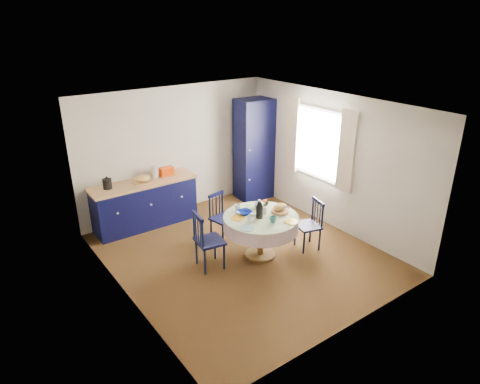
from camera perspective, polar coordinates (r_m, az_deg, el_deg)
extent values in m
plane|color=black|center=(7.26, 0.34, -8.28)|extent=(4.50, 4.50, 0.00)
plane|color=white|center=(6.34, 0.39, 11.46)|extent=(4.50, 4.50, 0.00)
cube|color=beige|center=(8.51, -8.67, 5.48)|extent=(4.00, 0.02, 2.50)
cube|color=beige|center=(5.84, -15.69, -3.41)|extent=(0.02, 4.50, 2.50)
cube|color=beige|center=(7.98, 12.06, 4.04)|extent=(0.02, 4.50, 2.50)
plane|color=white|center=(8.09, 10.62, 6.28)|extent=(0.00, 1.20, 1.20)
cube|color=white|center=(7.58, 14.05, 5.26)|extent=(0.05, 0.34, 1.45)
cube|color=white|center=(8.50, 6.89, 7.66)|extent=(0.05, 0.34, 1.45)
cube|color=black|center=(8.23, -12.55, -1.63)|extent=(1.91, 0.58, 0.84)
cube|color=tan|center=(8.06, -12.81, 1.21)|extent=(1.97, 0.62, 0.04)
cube|color=#B52F03|center=(8.27, -9.75, 2.74)|extent=(0.26, 0.14, 0.16)
cube|color=tan|center=(8.00, -12.84, 1.26)|extent=(0.34, 0.24, 0.02)
ellipsoid|color=tan|center=(7.97, -12.88, 1.77)|extent=(0.31, 0.20, 0.13)
cylinder|color=silver|center=(8.19, -11.28, 2.66)|extent=(0.12, 0.12, 0.22)
cube|color=black|center=(9.10, 1.91, 5.68)|extent=(0.79, 0.59, 2.14)
cylinder|color=white|center=(8.69, 1.48, 5.59)|extent=(0.04, 0.02, 0.04)
cylinder|color=white|center=(8.90, 1.44, 1.63)|extent=(0.04, 0.02, 0.04)
cylinder|color=brown|center=(7.20, 2.69, -8.34)|extent=(0.50, 0.50, 0.05)
cylinder|color=brown|center=(7.04, 2.74, -6.00)|extent=(0.11, 0.11, 0.66)
cylinder|color=brown|center=(6.88, 2.80, -3.48)|extent=(1.15, 1.15, 0.03)
cylinder|color=silver|center=(6.92, 2.78, -4.18)|extent=(1.21, 1.21, 0.22)
cylinder|color=white|center=(6.87, 2.80, -3.32)|extent=(1.21, 1.21, 0.01)
cylinder|color=#8DB3BF|center=(6.48, 0.96, -4.84)|extent=(0.22, 0.22, 0.01)
cylinder|color=orange|center=(6.72, 6.85, -3.96)|extent=(0.22, 0.22, 0.01)
cylinder|color=navy|center=(7.17, 5.70, -2.12)|extent=(0.22, 0.22, 0.01)
cylinder|color=#98C17B|center=(7.17, 1.50, -2.03)|extent=(0.22, 0.22, 0.01)
cylinder|color=orange|center=(6.79, -0.29, -3.49)|extent=(0.22, 0.22, 0.01)
cylinder|color=#A87143|center=(7.00, 5.33, -2.59)|extent=(0.28, 0.28, 0.05)
ellipsoid|color=tan|center=(6.96, 5.35, -1.99)|extent=(0.26, 0.16, 0.11)
cube|color=silver|center=(6.88, 1.94, -3.01)|extent=(0.10, 0.07, 0.04)
cylinder|color=black|center=(6.77, -2.14, -8.64)|extent=(0.04, 0.04, 0.44)
cylinder|color=black|center=(7.04, -3.35, -7.32)|extent=(0.04, 0.04, 0.44)
cylinder|color=black|center=(6.66, -4.71, -9.28)|extent=(0.04, 0.04, 0.44)
cylinder|color=black|center=(6.93, -5.83, -7.91)|extent=(0.04, 0.04, 0.44)
cube|color=black|center=(6.73, -4.06, -6.53)|extent=(0.47, 0.48, 0.04)
cylinder|color=black|center=(6.41, -5.01, -5.66)|extent=(0.04, 0.04, 0.49)
cylinder|color=black|center=(6.69, -6.15, -4.39)|extent=(0.04, 0.04, 0.49)
cube|color=black|center=(6.45, -5.67, -3.25)|extent=(0.10, 0.39, 0.06)
cylinder|color=black|center=(6.48, -5.29, -5.51)|extent=(0.02, 0.02, 0.41)
cylinder|color=black|center=(6.56, -5.59, -5.17)|extent=(0.02, 0.02, 0.41)
cylinder|color=black|center=(6.64, -5.89, -4.84)|extent=(0.02, 0.02, 0.41)
cylinder|color=black|center=(7.44, -2.32, -5.74)|extent=(0.03, 0.03, 0.39)
cylinder|color=black|center=(7.64, -0.68, -4.93)|extent=(0.03, 0.03, 0.39)
cylinder|color=black|center=(7.63, -3.86, -5.02)|extent=(0.03, 0.03, 0.39)
cylinder|color=black|center=(7.82, -2.22, -4.26)|extent=(0.03, 0.03, 0.39)
cube|color=black|center=(7.53, -2.30, -3.54)|extent=(0.44, 0.43, 0.04)
cylinder|color=black|center=(7.45, -4.05, -2.05)|extent=(0.03, 0.03, 0.43)
cylinder|color=black|center=(7.64, -2.37, -1.34)|extent=(0.03, 0.03, 0.43)
cube|color=black|center=(7.47, -3.23, -0.30)|extent=(0.34, 0.10, 0.05)
cylinder|color=black|center=(7.50, -3.64, -2.00)|extent=(0.02, 0.02, 0.36)
cylinder|color=black|center=(7.55, -3.19, -1.82)|extent=(0.02, 0.02, 0.36)
cylinder|color=black|center=(7.60, -2.75, -1.63)|extent=(0.02, 0.02, 0.36)
cylinder|color=black|center=(7.50, 7.37, -5.64)|extent=(0.03, 0.03, 0.40)
cylinder|color=black|center=(7.26, 8.53, -6.73)|extent=(0.03, 0.03, 0.40)
cylinder|color=black|center=(7.63, 9.34, -5.24)|extent=(0.03, 0.03, 0.40)
cylinder|color=black|center=(7.40, 10.55, -6.29)|extent=(0.03, 0.03, 0.40)
cube|color=black|center=(7.34, 9.05, -4.47)|extent=(0.46, 0.47, 0.04)
cylinder|color=black|center=(7.45, 9.68, -2.21)|extent=(0.03, 0.03, 0.45)
cylinder|color=black|center=(7.21, 10.93, -3.19)|extent=(0.03, 0.03, 0.45)
cube|color=black|center=(7.24, 10.41, -1.24)|extent=(0.13, 0.35, 0.06)
cylinder|color=black|center=(7.40, 9.96, -2.57)|extent=(0.02, 0.02, 0.37)
cylinder|color=black|center=(7.33, 10.28, -2.82)|extent=(0.02, 0.02, 0.37)
cylinder|color=black|center=(7.27, 10.62, -3.09)|extent=(0.02, 0.02, 0.37)
imported|color=silver|center=(6.67, 1.55, -3.60)|extent=(0.12, 0.12, 0.10)
imported|color=#2B7376|center=(6.66, 4.42, -3.70)|extent=(0.11, 0.11, 0.10)
imported|color=black|center=(7.23, 3.38, -1.49)|extent=(0.11, 0.11, 0.09)
imported|color=silver|center=(7.04, -0.34, -2.10)|extent=(0.11, 0.11, 0.10)
imported|color=navy|center=(6.92, 0.56, -2.76)|extent=(0.23, 0.23, 0.06)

